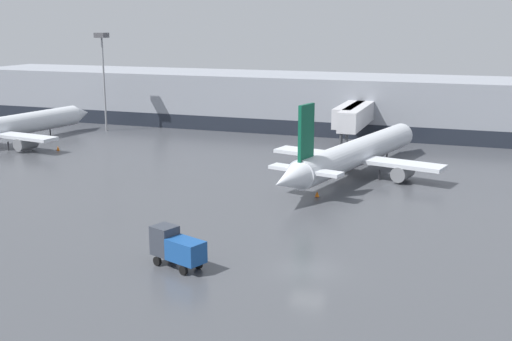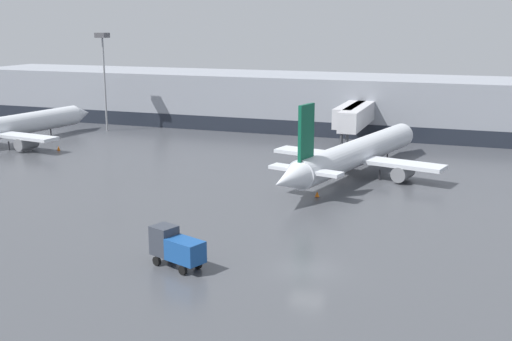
# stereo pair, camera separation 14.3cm
# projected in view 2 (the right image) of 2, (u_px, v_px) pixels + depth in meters

# --- Properties ---
(ground_plane) EXTENTS (320.00, 320.00, 0.00)m
(ground_plane) POSITION_uv_depth(u_px,v_px,m) (307.00, 269.00, 47.08)
(ground_plane) COLOR #424449
(terminal_building) EXTENTS (160.00, 30.38, 9.00)m
(terminal_building) POSITION_uv_depth(u_px,v_px,m) (411.00, 106.00, 102.63)
(terminal_building) COLOR gray
(terminal_building) RESTS_ON ground_plane
(parked_jet_0) EXTENTS (21.05, 36.08, 9.74)m
(parked_jet_0) POSITION_uv_depth(u_px,v_px,m) (356.00, 154.00, 75.33)
(parked_jet_0) COLOR silver
(parked_jet_0) RESTS_ON ground_plane
(service_truck_0) EXTENTS (4.78, 3.09, 2.91)m
(service_truck_0) POSITION_uv_depth(u_px,v_px,m) (176.00, 246.00, 47.23)
(service_truck_0) COLOR #19478C
(service_truck_0) RESTS_ON ground_plane
(traffic_cone_0) EXTENTS (0.43, 0.43, 0.67)m
(traffic_cone_0) POSITION_uv_depth(u_px,v_px,m) (59.00, 148.00, 90.35)
(traffic_cone_0) COLOR orange
(traffic_cone_0) RESTS_ON ground_plane
(traffic_cone_1) EXTENTS (0.46, 0.46, 0.55)m
(traffic_cone_1) POSITION_uv_depth(u_px,v_px,m) (317.00, 194.00, 66.59)
(traffic_cone_1) COLOR orange
(traffic_cone_1) RESTS_ON ground_plane
(apron_light_mast_0) EXTENTS (1.80, 1.80, 15.98)m
(apron_light_mast_0) POSITION_uv_depth(u_px,v_px,m) (103.00, 53.00, 104.01)
(apron_light_mast_0) COLOR gray
(apron_light_mast_0) RESTS_ON ground_plane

